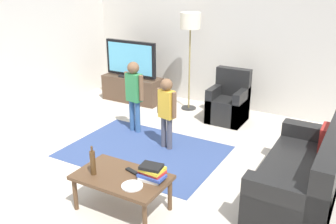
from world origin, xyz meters
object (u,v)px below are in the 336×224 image
Objects in this scene: tv_stand at (132,89)px; coffee_table at (122,180)px; plate at (132,186)px; book_stack at (152,172)px; tv_remote at (132,171)px; child_center at (167,107)px; armchair at (229,104)px; child_near_tv at (134,91)px; bottle at (93,162)px; tv at (131,59)px; couch at (308,177)px; floor_lamp at (190,26)px.

tv_stand reaches higher than coffee_table.
plate is at bearing -28.58° from coffee_table.
plate is (-0.10, -0.22, -0.07)m from book_stack.
book_stack is 0.28m from tv_remote.
plate is at bearing -71.51° from child_center.
child_near_tv is at bearing -133.85° from armchair.
armchair is 2.73× the size of bottle.
tv is 2.12m from armchair.
couch is at bearing -10.18° from child_center.
child_center is 1.68m from bottle.
couch is 1.97m from tv_remote.
plate is (1.31, -1.96, -0.27)m from child_near_tv.
tv_remote reaches higher than coffee_table.
armchair is at bearing 75.04° from child_center.
armchair is (2.05, -0.02, -0.55)m from tv.
tv is 2.24m from child_center.
couch reaches higher than coffee_table.
tv_remote is at bearing 36.03° from bottle.
floor_lamp is 3.68m from plate.
book_stack is (-1.38, -1.09, 0.21)m from couch.
plate is (0.17, -0.24, -0.00)m from tv_remote.
tv is 1.38m from floor_lamp.
child_center is (-0.39, -1.48, 0.34)m from armchair.
plate is (0.22, -0.12, 0.06)m from coffee_table.
armchair is 3.16m from plate.
child_near_tv reaches higher than armchair.
floor_lamp is (1.18, 0.15, 1.30)m from tv_stand.
child_center reaches higher than plate.
book_stack reaches higher than tv_stand.
coffee_table is (-0.05, -3.04, 0.07)m from armchair.
plate is (1.03, -3.35, -1.12)m from floor_lamp.
tv_remote is at bearing -56.37° from child_near_tv.
tv reaches higher than coffee_table.
tv_stand is 4.20× the size of book_stack.
child_near_tv is at bearing 123.84° from plate.
plate is at bearing -55.05° from tv.
book_stack is at bearing -50.89° from child_near_tv.
child_center is at bearing 102.34° from coffee_table.
tv_stand is 1.20× the size of coffee_table.
child_near_tv is at bearing -53.33° from tv.
tv_stand is at bearing -172.69° from floor_lamp.
tv is at bearing 128.12° from book_stack.
tv_stand is 3.89m from plate.
armchair reaches higher than bottle.
book_stack is 0.25m from plate.
armchair reaches higher than tv_remote.
tv is at bearing 126.67° from child_near_tv.
child_center is at bearing 92.09° from bottle.
bottle is at bearing -87.91° from child_center.
armchair is 2.92m from tv_remote.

